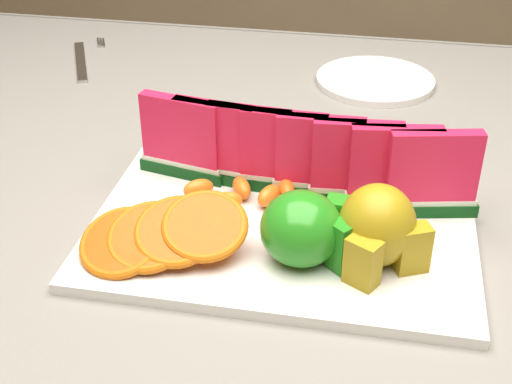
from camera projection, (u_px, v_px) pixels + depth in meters
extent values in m
cube|color=#4D2E1D|center=(237.00, 192.00, 0.87)|extent=(1.40, 0.90, 0.03)
cube|color=gray|center=(236.00, 179.00, 0.86)|extent=(1.52, 1.02, 0.01)
cube|color=gray|center=(294.00, 84.00, 1.33)|extent=(1.52, 0.01, 0.20)
cube|color=silver|center=(284.00, 223.00, 0.76)|extent=(0.40, 0.30, 0.01)
ellipsoid|color=#347A18|center=(301.00, 228.00, 0.68)|extent=(0.11, 0.11, 0.07)
cube|color=#347A18|center=(347.00, 244.00, 0.68)|extent=(0.04, 0.04, 0.05)
cube|color=beige|center=(353.00, 245.00, 0.68)|extent=(0.02, 0.03, 0.05)
cube|color=#347A18|center=(343.00, 223.00, 0.71)|extent=(0.04, 0.02, 0.05)
cube|color=beige|center=(349.00, 224.00, 0.71)|extent=(0.03, 0.01, 0.05)
ellipsoid|color=#9C740E|center=(377.00, 225.00, 0.68)|extent=(0.09, 0.09, 0.08)
cube|color=#9C740E|center=(363.00, 262.00, 0.66)|extent=(0.04, 0.03, 0.05)
cube|color=#9C740E|center=(412.00, 249.00, 0.67)|extent=(0.04, 0.03, 0.05)
cylinder|color=silver|center=(375.00, 80.00, 1.09)|extent=(0.21, 0.21, 0.01)
cube|color=silver|center=(81.00, 62.00, 1.16)|extent=(0.08, 0.16, 0.00)
cube|color=silver|center=(98.00, 42.00, 1.24)|extent=(0.02, 0.04, 0.00)
cube|color=silver|center=(101.00, 43.00, 1.24)|extent=(0.02, 0.04, 0.00)
cube|color=silver|center=(104.00, 43.00, 1.24)|extent=(0.02, 0.04, 0.00)
cube|color=#0C3915|center=(183.00, 169.00, 0.83)|extent=(0.11, 0.04, 0.01)
cube|color=silver|center=(183.00, 162.00, 0.83)|extent=(0.10, 0.04, 0.01)
cube|color=red|center=(181.00, 130.00, 0.81)|extent=(0.10, 0.04, 0.08)
cube|color=#0C3915|center=(216.00, 175.00, 0.82)|extent=(0.11, 0.04, 0.01)
cube|color=silver|center=(215.00, 167.00, 0.82)|extent=(0.10, 0.03, 0.01)
cube|color=red|center=(214.00, 135.00, 0.80)|extent=(0.10, 0.03, 0.08)
cube|color=#0C3915|center=(249.00, 180.00, 0.81)|extent=(0.11, 0.03, 0.01)
cube|color=silver|center=(249.00, 172.00, 0.81)|extent=(0.10, 0.03, 0.01)
cube|color=red|center=(249.00, 140.00, 0.79)|extent=(0.10, 0.02, 0.08)
cube|color=#0C3915|center=(283.00, 185.00, 0.80)|extent=(0.11, 0.02, 0.01)
cube|color=silver|center=(283.00, 178.00, 0.80)|extent=(0.10, 0.02, 0.01)
cube|color=red|center=(284.00, 145.00, 0.78)|extent=(0.10, 0.02, 0.08)
cube|color=#0C3915|center=(318.00, 191.00, 0.79)|extent=(0.11, 0.02, 0.01)
cube|color=silver|center=(318.00, 183.00, 0.79)|extent=(0.10, 0.02, 0.01)
cube|color=red|center=(320.00, 150.00, 0.77)|extent=(0.10, 0.02, 0.08)
cube|color=#0C3915|center=(353.00, 196.00, 0.78)|extent=(0.11, 0.03, 0.01)
cube|color=silver|center=(354.00, 189.00, 0.78)|extent=(0.10, 0.03, 0.01)
cube|color=red|center=(357.00, 155.00, 0.76)|extent=(0.10, 0.02, 0.08)
cube|color=#0C3915|center=(390.00, 202.00, 0.77)|extent=(0.11, 0.04, 0.01)
cube|color=silver|center=(391.00, 194.00, 0.77)|extent=(0.10, 0.03, 0.01)
cube|color=red|center=(395.00, 160.00, 0.75)|extent=(0.10, 0.03, 0.08)
cube|color=#0C3915|center=(427.00, 208.00, 0.76)|extent=(0.11, 0.04, 0.01)
cube|color=silver|center=(429.00, 200.00, 0.76)|extent=(0.10, 0.04, 0.01)
cube|color=red|center=(434.00, 166.00, 0.74)|extent=(0.10, 0.04, 0.08)
cylinder|color=orange|center=(122.00, 242.00, 0.70)|extent=(0.09, 0.09, 0.03)
torus|color=#C14C04|center=(122.00, 242.00, 0.70)|extent=(0.10, 0.10, 0.04)
cylinder|color=orange|center=(150.00, 237.00, 0.70)|extent=(0.08, 0.08, 0.03)
torus|color=#C14C04|center=(150.00, 237.00, 0.70)|extent=(0.09, 0.09, 0.04)
cylinder|color=orange|center=(177.00, 231.00, 0.70)|extent=(0.08, 0.08, 0.03)
torus|color=#C14C04|center=(177.00, 231.00, 0.70)|extent=(0.09, 0.09, 0.04)
cylinder|color=orange|center=(205.00, 226.00, 0.70)|extent=(0.09, 0.09, 0.03)
torus|color=#C14C04|center=(205.00, 226.00, 0.70)|extent=(0.10, 0.10, 0.04)
cylinder|color=orange|center=(208.00, 140.00, 0.88)|extent=(0.08, 0.08, 0.03)
torus|color=#C14C04|center=(208.00, 140.00, 0.88)|extent=(0.09, 0.09, 0.03)
cylinder|color=orange|center=(246.00, 141.00, 0.87)|extent=(0.09, 0.08, 0.03)
torus|color=#C14C04|center=(246.00, 141.00, 0.87)|extent=(0.10, 0.10, 0.03)
cylinder|color=orange|center=(284.00, 142.00, 0.86)|extent=(0.09, 0.09, 0.03)
torus|color=#C14C04|center=(284.00, 142.00, 0.86)|extent=(0.10, 0.10, 0.03)
cylinder|color=orange|center=(324.00, 143.00, 0.85)|extent=(0.10, 0.10, 0.03)
torus|color=#C14C04|center=(324.00, 143.00, 0.85)|extent=(0.11, 0.11, 0.03)
cylinder|color=orange|center=(364.00, 145.00, 0.85)|extent=(0.10, 0.10, 0.03)
torus|color=#C14C04|center=(364.00, 145.00, 0.85)|extent=(0.11, 0.11, 0.03)
ellipsoid|color=#FF6A05|center=(198.00, 189.00, 0.79)|extent=(0.04, 0.03, 0.02)
ellipsoid|color=#FF6A05|center=(227.00, 202.00, 0.77)|extent=(0.04, 0.03, 0.02)
ellipsoid|color=#FF6A05|center=(241.00, 188.00, 0.79)|extent=(0.03, 0.04, 0.02)
ellipsoid|color=#FF6A05|center=(269.00, 196.00, 0.78)|extent=(0.03, 0.04, 0.02)
ellipsoid|color=#FF6A05|center=(286.00, 188.00, 0.79)|extent=(0.03, 0.04, 0.02)
ellipsoid|color=#FF6A05|center=(297.00, 203.00, 0.76)|extent=(0.04, 0.02, 0.02)
ellipsoid|color=#FF6A05|center=(325.00, 210.00, 0.75)|extent=(0.04, 0.04, 0.02)
ellipsoid|color=#FF6A05|center=(339.00, 205.00, 0.76)|extent=(0.04, 0.03, 0.02)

